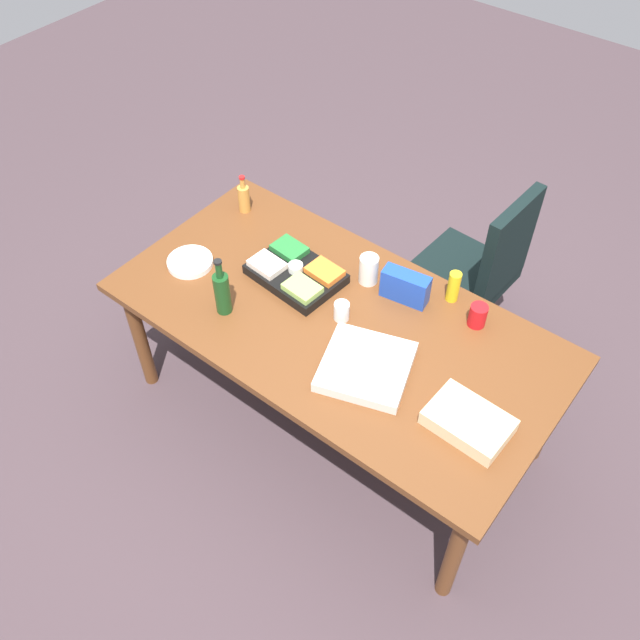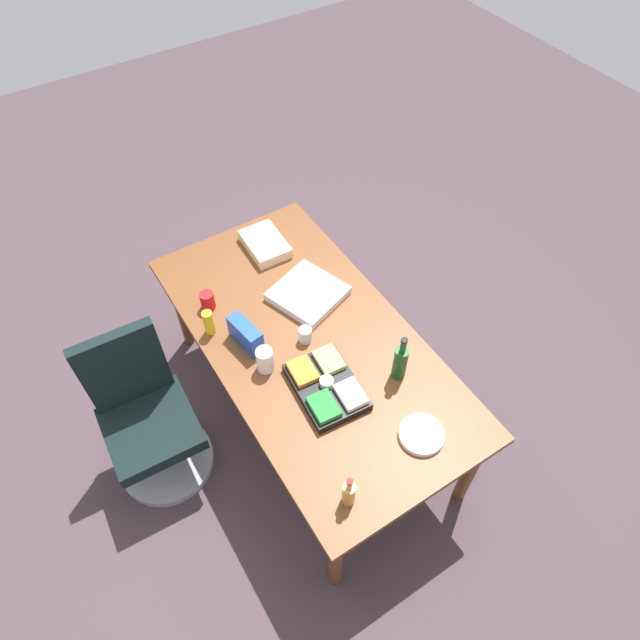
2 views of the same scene
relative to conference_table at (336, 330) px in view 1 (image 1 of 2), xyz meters
name	(u,v)px [view 1 (image 1 of 2)]	position (x,y,z in m)	size (l,w,h in m)	color
ground_plane	(334,415)	(0.00, 0.00, -0.68)	(10.00, 10.00, 0.00)	#423338
conference_table	(336,330)	(0.00, 0.00, 0.00)	(2.05, 1.05, 0.76)	brown
office_chair	(469,284)	(-0.22, -0.93, -0.29)	(0.56, 0.56, 1.02)	gray
wine_bottle	(222,292)	(0.43, 0.27, 0.19)	(0.09, 0.09, 0.30)	#16431B
sheet_cake	(468,422)	(-0.75, 0.14, 0.11)	(0.32, 0.22, 0.07)	beige
paper_cup	(342,311)	(-0.01, -0.02, 0.12)	(0.07, 0.07, 0.09)	white
dressing_bottle	(244,198)	(0.85, -0.32, 0.15)	(0.07, 0.07, 0.21)	#C98638
veggie_tray	(296,272)	(0.31, -0.09, 0.11)	(0.44, 0.33, 0.09)	black
paper_plate_stack	(190,262)	(0.77, 0.15, 0.09)	(0.22, 0.22, 0.03)	white
pizza_box	(366,367)	(-0.27, 0.16, 0.10)	(0.36, 0.36, 0.05)	silver
mayo_jar	(369,269)	(0.03, -0.29, 0.15)	(0.09, 0.09, 0.14)	white
red_solo_cup	(478,315)	(-0.51, -0.36, 0.13)	(0.08, 0.08, 0.11)	red
chip_bag_blue	(405,287)	(-0.17, -0.30, 0.15)	(0.22, 0.08, 0.15)	#1B42AE
mustard_bottle	(454,287)	(-0.34, -0.43, 0.15)	(0.06, 0.06, 0.16)	yellow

